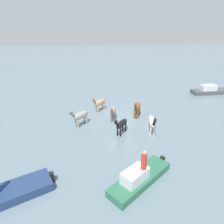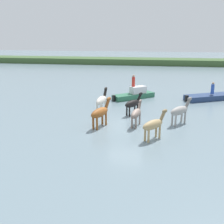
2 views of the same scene
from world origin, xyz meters
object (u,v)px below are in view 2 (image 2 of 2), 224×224
horse_mid_herd (154,125)px  boat_launch_far (134,95)px  horse_dun_straggler (102,100)px  person_spotter_bow (213,88)px  horse_lead (100,112)px  horse_chestnut_trailing (180,111)px  boat_dinghy_port (211,98)px  horse_gray_outer (133,104)px  person_boatman_standing (133,81)px  horse_rear_stallion (136,113)px

horse_mid_herd → boat_launch_far: (-2.04, 10.84, -0.66)m
horse_dun_straggler → person_spotter_bow: 11.65m
horse_lead → horse_mid_herd: horse_lead is taller
horse_mid_herd → person_spotter_bow: 12.65m
horse_mid_herd → boat_launch_far: 11.05m
horse_chestnut_trailing → boat_dinghy_port: size_ratio=0.37×
boat_dinghy_port → person_spotter_bow: bearing=-114.7°
horse_lead → person_spotter_bow: (9.31, 9.56, 0.10)m
horse_lead → horse_chestnut_trailing: 5.74m
horse_gray_outer → person_boatman_standing: bearing=38.6°
horse_lead → boat_launch_far: bearing=11.1°
boat_dinghy_port → person_spotter_bow: person_spotter_bow is taller
horse_rear_stallion → horse_mid_herd: size_ratio=1.12×
horse_lead → horse_chestnut_trailing: horse_lead is taller
horse_chestnut_trailing → person_boatman_standing: 8.75m
horse_rear_stallion → boat_launch_far: (-0.81, 8.50, -0.63)m
horse_dun_straggler → person_spotter_bow: (9.90, 6.15, 0.09)m
horse_rear_stallion → horse_chestnut_trailing: horse_chestnut_trailing is taller
boat_dinghy_port → person_spotter_bow: 1.00m
horse_mid_herd → horse_gray_outer: horse_mid_herd is taller
horse_dun_straggler → boat_launch_far: horse_dun_straggler is taller
horse_lead → horse_gray_outer: horse_lead is taller
horse_chestnut_trailing → horse_gray_outer: (-3.54, 1.81, -0.09)m
horse_chestnut_trailing → person_spotter_bow: size_ratio=1.72×
horse_lead → person_boatman_standing: size_ratio=2.04×
horse_rear_stallion → horse_lead: size_ratio=0.91×
horse_chestnut_trailing → boat_launch_far: size_ratio=0.48×
horse_gray_outer → horse_mid_herd: bearing=-127.5°
person_boatman_standing → horse_rear_stallion: bearing=-83.7°
boat_launch_far → person_boatman_standing: (-0.14, 0.17, 1.42)m
horse_mid_herd → horse_chestnut_trailing: size_ratio=0.97×
horse_lead → horse_chestnut_trailing: size_ratio=1.19×
horse_lead → horse_chestnut_trailing: bearing=-53.5°
horse_lead → boat_launch_far: size_ratio=0.58×
boat_launch_far → boat_dinghy_port: bearing=-34.4°
horse_gray_outer → person_boatman_standing: (-0.48, 5.93, 0.80)m
horse_mid_herd → person_boatman_standing: bearing=50.0°
horse_rear_stallion → horse_gray_outer: horse_rear_stallion is taller
horse_dun_straggler → person_spotter_bow: bearing=-50.7°
boat_dinghy_port → horse_dun_straggler: bearing=-173.8°
horse_rear_stallion → boat_launch_far: size_ratio=0.53×
boat_launch_far → person_boatman_standing: size_ratio=3.55×
horse_gray_outer → person_spotter_bow: person_spotter_bow is taller
horse_dun_straggler → horse_chestnut_trailing: bearing=-100.0°
horse_gray_outer → person_boatman_standing: person_boatman_standing is taller
horse_rear_stallion → horse_chestnut_trailing: 3.20m
horse_mid_herd → horse_gray_outer: 5.36m
horse_dun_straggler → horse_gray_outer: (2.59, -0.11, -0.15)m
horse_chestnut_trailing → person_boatman_standing: size_ratio=1.72×
horse_rear_stallion → person_boatman_standing: bearing=17.4°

